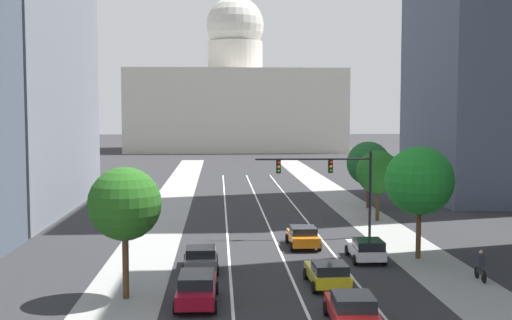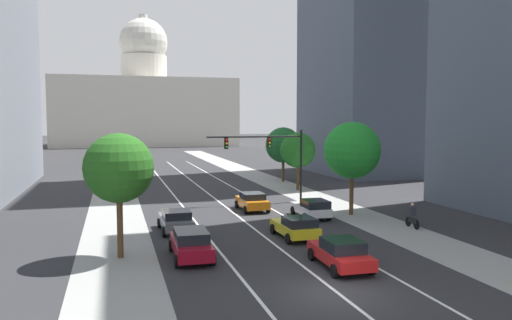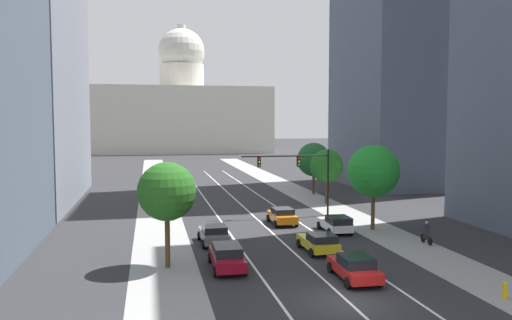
{
  "view_description": "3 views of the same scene",
  "coord_description": "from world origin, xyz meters",
  "views": [
    {
      "loc": [
        -4.08,
        -23.92,
        9.38
      ],
      "look_at": [
        -0.98,
        29.14,
        5.35
      ],
      "focal_mm": 45.21,
      "sensor_mm": 36.0,
      "label": 1
    },
    {
      "loc": [
        -8.98,
        -19.11,
        7.29
      ],
      "look_at": [
        2.18,
        20.25,
        4.06
      ],
      "focal_mm": 35.34,
      "sensor_mm": 36.0,
      "label": 2
    },
    {
      "loc": [
        -9.76,
        -24.0,
        9.15
      ],
      "look_at": [
        1.28,
        29.16,
        5.05
      ],
      "focal_mm": 36.04,
      "sensor_mm": 36.0,
      "label": 3
    }
  ],
  "objects": [
    {
      "name": "sidewalk_left",
      "position": [
        -8.98,
        35.0,
        0.01
      ],
      "size": [
        4.19,
        130.0,
        0.01
      ],
      "primitive_type": "cube",
      "color": "gray",
      "rests_on": "ground"
    },
    {
      "name": "street_tree_mid_left",
      "position": [
        -8.75,
        8.11,
        4.77
      ],
      "size": [
        3.67,
        3.67,
        6.63
      ],
      "color": "#51381E",
      "rests_on": "ground"
    },
    {
      "name": "lane_stripe_left",
      "position": [
        -3.44,
        25.0,
        0.01
      ],
      "size": [
        0.16,
        90.0,
        0.01
      ],
      "primitive_type": "cube",
      "color": "white",
      "rests_on": "ground"
    },
    {
      "name": "car_white",
      "position": [
        5.16,
        15.48,
        0.76
      ],
      "size": [
        2.13,
        4.22,
        1.47
      ],
      "rotation": [
        0.0,
        0.0,
        1.54
      ],
      "color": "silver",
      "rests_on": "ground"
    },
    {
      "name": "car_orange",
      "position": [
        1.72,
        19.79,
        0.76
      ],
      "size": [
        2.09,
        4.11,
        1.45
      ],
      "rotation": [
        0.0,
        0.0,
        1.58
      ],
      "color": "orange",
      "rests_on": "ground"
    },
    {
      "name": "car_red",
      "position": [
        1.72,
        3.27,
        0.76
      ],
      "size": [
        2.19,
        4.53,
        1.48
      ],
      "rotation": [
        0.0,
        0.0,
        1.54
      ],
      "color": "red",
      "rests_on": "ground"
    },
    {
      "name": "street_tree_near_right",
      "position": [
        8.62,
        15.94,
        4.99
      ],
      "size": [
        4.36,
        4.36,
        7.18
      ],
      "color": "#51381E",
      "rests_on": "ground"
    },
    {
      "name": "sidewalk_right",
      "position": [
        8.98,
        35.0,
        0.01
      ],
      "size": [
        4.19,
        130.0,
        0.01
      ],
      "primitive_type": "cube",
      "color": "gray",
      "rests_on": "ground"
    },
    {
      "name": "cyclist",
      "position": [
        10.39,
        10.35,
        0.85
      ],
      "size": [
        0.37,
        1.7,
        1.72
      ],
      "rotation": [
        0.0,
        0.0,
        1.54
      ],
      "color": "black",
      "rests_on": "ground"
    },
    {
      "name": "fire_hydrant",
      "position": [
        8.08,
        -1.28,
        0.46
      ],
      "size": [
        0.26,
        0.35,
        0.91
      ],
      "color": "yellow",
      "rests_on": "ground"
    },
    {
      "name": "street_tree_far_right",
      "position": [
        10.4,
        37.42,
        4.35
      ],
      "size": [
        4.21,
        4.21,
        6.47
      ],
      "color": "#51381E",
      "rests_on": "ground"
    },
    {
      "name": "car_crimson",
      "position": [
        -5.16,
        6.97,
        0.81
      ],
      "size": [
        2.1,
        4.76,
        1.54
      ],
      "rotation": [
        0.0,
        0.0,
        1.55
      ],
      "color": "maroon",
      "rests_on": "ground"
    },
    {
      "name": "capitol_building",
      "position": [
        0.0,
        132.3,
        11.76
      ],
      "size": [
        50.35,
        28.26,
        37.77
      ],
      "color": "beige",
      "rests_on": "ground"
    },
    {
      "name": "car_yellow",
      "position": [
        1.73,
        9.66,
        0.74
      ],
      "size": [
        2.16,
        4.14,
        1.43
      ],
      "rotation": [
        0.0,
        0.0,
        1.59
      ],
      "color": "yellow",
      "rests_on": "ground"
    },
    {
      "name": "car_gray",
      "position": [
        -5.16,
        13.64,
        0.76
      ],
      "size": [
        2.14,
        4.26,
        1.46
      ],
      "rotation": [
        0.0,
        0.0,
        1.59
      ],
      "color": "slate",
      "rests_on": "ground"
    },
    {
      "name": "traffic_signal_mast",
      "position": [
        4.38,
        23.08,
        4.62
      ],
      "size": [
        8.68,
        0.39,
        6.43
      ],
      "color": "black",
      "rests_on": "ground"
    },
    {
      "name": "ground_plane",
      "position": [
        0.0,
        40.0,
        0.0
      ],
      "size": [
        400.0,
        400.0,
        0.0
      ],
      "primitive_type": "plane",
      "color": "#2B2B2D"
    },
    {
      "name": "lane_stripe_right",
      "position": [
        3.44,
        25.0,
        0.01
      ],
      "size": [
        0.16,
        90.0,
        0.01
      ],
      "primitive_type": "cube",
      "color": "white",
      "rests_on": "ground"
    },
    {
      "name": "lane_stripe_center",
      "position": [
        0.0,
        25.0,
        0.01
      ],
      "size": [
        0.16,
        90.0,
        0.01
      ],
      "primitive_type": "cube",
      "color": "white",
      "rests_on": "ground"
    },
    {
      "name": "street_tree_mid_right",
      "position": [
        9.49,
        30.04,
        4.19
      ],
      "size": [
        3.7,
        3.7,
        6.06
      ],
      "color": "#51381E",
      "rests_on": "ground"
    }
  ]
}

